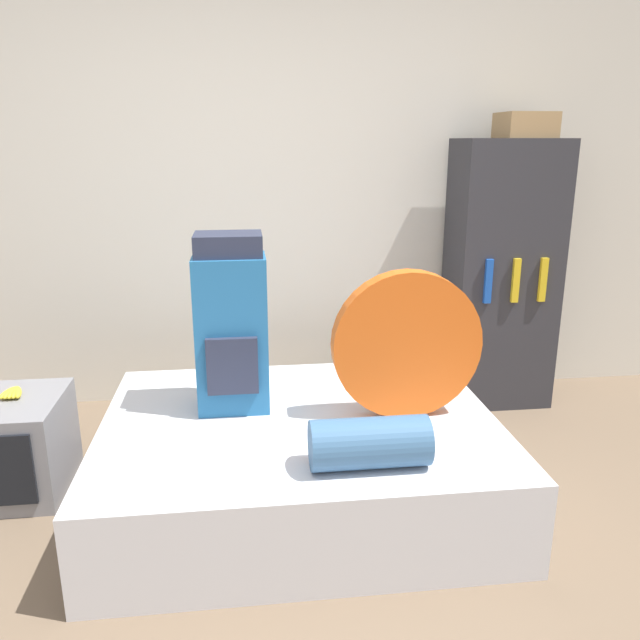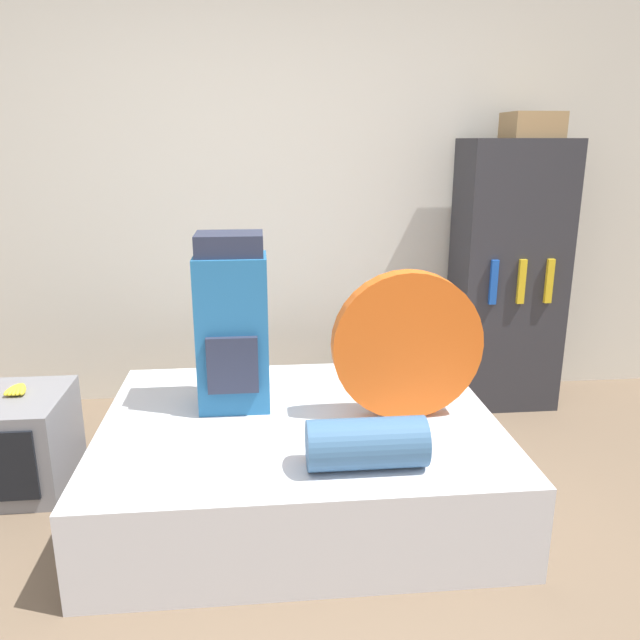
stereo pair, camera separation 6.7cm
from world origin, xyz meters
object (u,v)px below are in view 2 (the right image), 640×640
tent_bag (407,345)px  television (3,442)px  sleeping_roll (366,443)px  cardboard_box (532,125)px  backpack (232,325)px  bookshelf (507,277)px

tent_bag → television: bearing=172.4°
sleeping_roll → cardboard_box: cardboard_box is taller
tent_bag → sleeping_roll: tent_bag is taller
tent_bag → cardboard_box: bearing=47.4°
tent_bag → cardboard_box: cardboard_box is taller
backpack → cardboard_box: 2.05m
backpack → tent_bag: backpack is taller
television → sleeping_roll: bearing=-23.3°
bookshelf → television: bearing=-164.3°
backpack → sleeping_roll: size_ratio=1.79×
tent_bag → backpack: bearing=166.8°
backpack → television: 1.23m
television → cardboard_box: 3.19m
television → cardboard_box: (2.75, 0.74, 1.44)m
sleeping_roll → cardboard_box: (1.16, 1.43, 1.17)m
sleeping_roll → television: (-1.60, 0.69, -0.27)m
television → bookshelf: bookshelf is taller
backpack → bookshelf: size_ratio=0.50×
sleeping_roll → backpack: bearing=129.5°
cardboard_box → tent_bag: bearing=-132.6°
cardboard_box → sleeping_roll: bearing=-129.0°
sleeping_roll → television: sleeping_roll is taller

